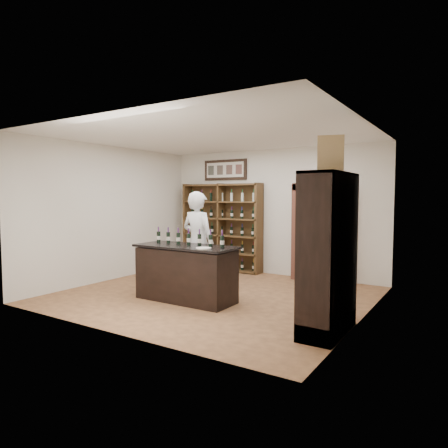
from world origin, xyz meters
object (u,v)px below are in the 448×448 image
Objects in this scene: tasting_counter at (186,273)px; side_cabinet at (330,279)px; wine_crate at (331,154)px; shopkeeper at (198,242)px; counter_bottle_0 at (159,237)px; wine_shelf at (222,227)px.

side_cabinet reaches higher than tasting_counter.
tasting_counter is at bearing 158.16° from wine_crate.
counter_bottle_0 is at bearing 50.16° from shopkeeper.
wine_shelf is 3.19m from tasting_counter.
shopkeeper is at bearing 162.08° from side_cabinet.
wine_crate reaches higher than wine_shelf.
tasting_counter is 6.27× the size of counter_bottle_0.
wine_crate is at bearing -5.78° from counter_bottle_0.
shopkeeper is (-0.20, 0.65, 0.49)m from tasting_counter.
wine_crate reaches higher than shopkeeper.
wine_shelf is 5.02m from side_cabinet.
wine_crate is (-0.04, 0.04, 1.69)m from side_cabinet.
wine_shelf is 2.87m from counter_bottle_0.
counter_bottle_0 is (-0.72, 0.09, 0.61)m from tasting_counter.
counter_bottle_0 is 0.61× the size of wine_crate.
shopkeeper is at bearing 146.23° from wine_crate.
tasting_counter is 0.85× the size of side_cabinet.
wine_shelf reaches higher than tasting_counter.
wine_crate is (2.68, -0.26, 1.95)m from tasting_counter.
shopkeeper reaches higher than counter_bottle_0.
tasting_counter is 3.82× the size of wine_crate.
side_cabinet is at bearing -40.21° from wine_shelf.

